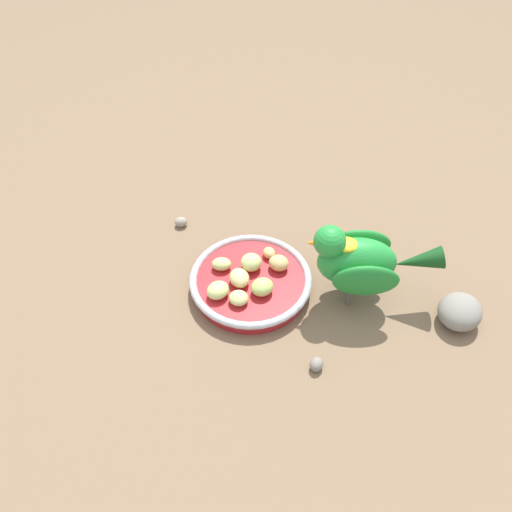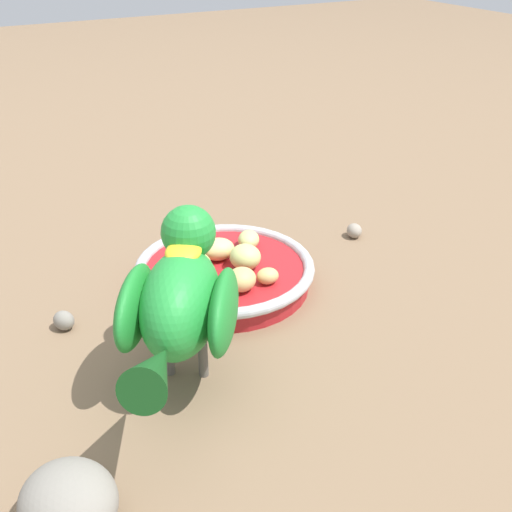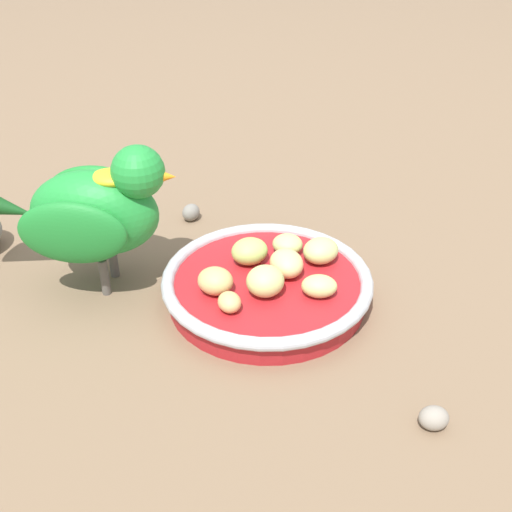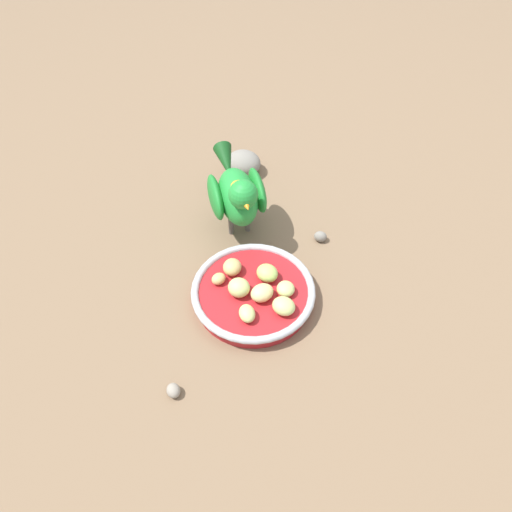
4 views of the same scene
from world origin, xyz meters
TOP-DOWN VIEW (x-y plane):
  - ground_plane at (0.00, 0.00)m, footprint 4.00×4.00m
  - feeding_bowl at (-0.03, -0.03)m, footprint 0.20×0.20m
  - apple_piece_0 at (-0.00, -0.07)m, footprint 0.04×0.04m
  - apple_piece_1 at (-0.08, -0.02)m, footprint 0.04×0.05m
  - apple_piece_2 at (0.03, -0.02)m, footprint 0.04×0.04m
  - apple_piece_3 at (-0.01, -0.03)m, footprint 0.04×0.04m
  - apple_piece_4 at (0.01, 0.01)m, footprint 0.04×0.04m
  - apple_piece_5 at (-0.03, 0.01)m, footprint 0.04×0.03m
  - apple_piece_6 at (-0.08, -0.05)m, footprint 0.02×0.03m
  - apple_piece_7 at (-0.04, -0.04)m, footprint 0.04×0.04m
  - parrot at (-0.16, 0.08)m, footprint 0.19×0.15m
  - rock_large at (-0.27, 0.21)m, footprint 0.09×0.08m
  - pebble_0 at (0.00, -0.23)m, footprint 0.03×0.03m
  - pebble_1 at (-0.03, 0.16)m, footprint 0.03×0.03m

SIDE VIEW (x-z plane):
  - ground_plane at x=0.00m, z-range 0.00..0.00m
  - pebble_0 at x=0.00m, z-range 0.00..0.02m
  - pebble_1 at x=-0.03m, z-range 0.00..0.02m
  - feeding_bowl at x=-0.03m, z-range 0.00..0.03m
  - rock_large at x=-0.27m, z-range 0.00..0.05m
  - apple_piece_6 at x=-0.08m, z-range 0.02..0.04m
  - apple_piece_4 at x=0.01m, z-range 0.02..0.04m
  - apple_piece_0 at x=0.00m, z-range 0.02..0.04m
  - apple_piece_2 at x=0.03m, z-range 0.02..0.05m
  - apple_piece_1 at x=-0.08m, z-range 0.02..0.05m
  - apple_piece_3 at x=-0.01m, z-range 0.02..0.05m
  - apple_piece_5 at x=-0.03m, z-range 0.02..0.05m
  - apple_piece_7 at x=-0.04m, z-range 0.02..0.05m
  - parrot at x=-0.16m, z-range 0.01..0.16m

